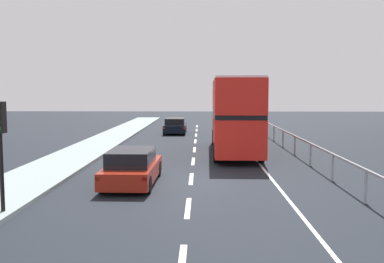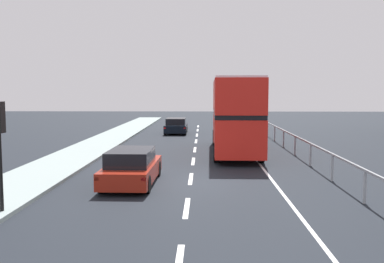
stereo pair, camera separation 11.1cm
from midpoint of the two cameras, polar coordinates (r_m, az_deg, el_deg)
name	(u,v)px [view 2 (the right image)]	position (r m, az deg, el deg)	size (l,w,h in m)	color
ground_plane	(190,183)	(17.39, -0.04, -6.80)	(74.91, 120.00, 0.10)	black
near_sidewalk_kerb	(30,179)	(18.70, -20.45, -5.91)	(2.94, 80.00, 0.14)	gray
lane_paint_markings	(228,152)	(25.58, 4.86, -2.78)	(3.47, 46.00, 0.01)	silver
bridge_side_railing	(289,136)	(26.66, 12.86, -0.60)	(0.10, 42.00, 1.12)	#92979D
double_decker_bus_red	(235,113)	(25.39, 5.84, 2.43)	(2.69, 10.33, 4.35)	red
hatchback_car_near	(132,167)	(16.95, -7.80, -4.72)	(1.91, 4.54, 1.38)	maroon
sedan_car_ahead	(176,126)	(36.94, -2.03, 0.74)	(1.89, 4.37, 1.32)	black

